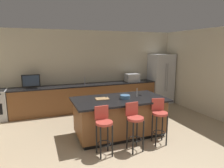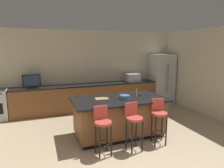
{
  "view_description": "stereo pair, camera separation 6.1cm",
  "coord_description": "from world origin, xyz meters",
  "views": [
    {
      "loc": [
        -1.66,
        -2.19,
        2.14
      ],
      "look_at": [
        0.32,
        3.01,
        1.11
      ],
      "focal_mm": 31.99,
      "sensor_mm": 36.0,
      "label": 1
    },
    {
      "loc": [
        -1.6,
        -2.21,
        2.14
      ],
      "look_at": [
        0.32,
        3.01,
        1.11
      ],
      "focal_mm": 31.99,
      "sensor_mm": 36.0,
      "label": 2
    }
  ],
  "objects": [
    {
      "name": "wall_back",
      "position": [
        0.0,
        4.72,
        1.36
      ],
      "size": [
        7.12,
        0.12,
        2.72
      ],
      "primitive_type": "cube",
      "color": "beige",
      "rests_on": "ground_plane"
    },
    {
      "name": "wall_right",
      "position": [
        3.36,
        2.36,
        1.36
      ],
      "size": [
        0.12,
        5.12,
        2.72
      ],
      "primitive_type": "cube",
      "color": "beige",
      "rests_on": "ground_plane"
    },
    {
      "name": "counter_back",
      "position": [
        -0.06,
        4.34,
        0.45
      ],
      "size": [
        4.93,
        0.62,
        0.9
      ],
      "color": "brown",
      "rests_on": "ground_plane"
    },
    {
      "name": "kitchen_island",
      "position": [
        0.17,
        2.11,
        0.47
      ],
      "size": [
        2.24,
        1.19,
        0.92
      ],
      "color": "black",
      "rests_on": "ground_plane"
    },
    {
      "name": "refrigerator",
      "position": [
        2.83,
        4.29,
        0.94
      ],
      "size": [
        0.84,
        0.73,
        1.88
      ],
      "color": "#B7BABF",
      "rests_on": "ground_plane"
    },
    {
      "name": "microwave",
      "position": [
        1.62,
        4.34,
        1.04
      ],
      "size": [
        0.48,
        0.36,
        0.28
      ],
      "primitive_type": "cube",
      "color": "#B7BABF",
      "rests_on": "counter_back"
    },
    {
      "name": "tv_monitor",
      "position": [
        -1.84,
        4.28,
        1.1
      ],
      "size": [
        0.53,
        0.16,
        0.43
      ],
      "color": "black",
      "rests_on": "counter_back"
    },
    {
      "name": "sink_faucet_back",
      "position": [
        -0.14,
        4.44,
        1.02
      ],
      "size": [
        0.02,
        0.02,
        0.24
      ],
      "primitive_type": "cylinder",
      "color": "#B2B2B7",
      "rests_on": "counter_back"
    },
    {
      "name": "sink_faucet_island",
      "position": [
        0.64,
        2.11,
        1.03
      ],
      "size": [
        0.02,
        0.02,
        0.22
      ],
      "primitive_type": "cylinder",
      "color": "#B2B2B7",
      "rests_on": "kitchen_island"
    },
    {
      "name": "bar_stool_left",
      "position": [
        -0.49,
        1.36,
        0.59
      ],
      "size": [
        0.34,
        0.34,
        0.99
      ],
      "rotation": [
        0.0,
        0.0,
        0.04
      ],
      "color": "#B23D33",
      "rests_on": "ground_plane"
    },
    {
      "name": "bar_stool_center",
      "position": [
        0.17,
        1.31,
        0.61
      ],
      "size": [
        0.34,
        0.35,
        1.01
      ],
      "rotation": [
        0.0,
        0.0,
        0.08
      ],
      "color": "#B23D33",
      "rests_on": "ground_plane"
    },
    {
      "name": "bar_stool_right",
      "position": [
        0.84,
        1.4,
        0.61
      ],
      "size": [
        0.35,
        0.36,
        1.01
      ],
      "rotation": [
        0.0,
        0.0,
        -0.21
      ],
      "color": "#B23D33",
      "rests_on": "ground_plane"
    },
    {
      "name": "fruit_bowl",
      "position": [
        0.29,
        2.06,
        0.97
      ],
      "size": [
        0.24,
        0.24,
        0.09
      ],
      "primitive_type": "cylinder",
      "color": "#3F668C",
      "rests_on": "kitchen_island"
    },
    {
      "name": "cell_phone",
      "position": [
        0.8,
        2.24,
        0.93
      ],
      "size": [
        0.12,
        0.17,
        0.01
      ],
      "primitive_type": "cube",
      "rotation": [
        0.0,
        0.0,
        -0.39
      ],
      "color": "black",
      "rests_on": "kitchen_island"
    },
    {
      "name": "tv_remote",
      "position": [
        -0.1,
        2.34,
        0.93
      ],
      "size": [
        0.08,
        0.18,
        0.02
      ],
      "primitive_type": "cube",
      "rotation": [
        0.0,
        0.0,
        -0.21
      ],
      "color": "black",
      "rests_on": "kitchen_island"
    },
    {
      "name": "cutting_board",
      "position": [
        -0.24,
        2.21,
        0.93
      ],
      "size": [
        0.34,
        0.27,
        0.02
      ],
      "primitive_type": "cube",
      "rotation": [
        0.0,
        0.0,
        -0.1
      ],
      "color": "#A87F51",
      "rests_on": "kitchen_island"
    }
  ]
}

